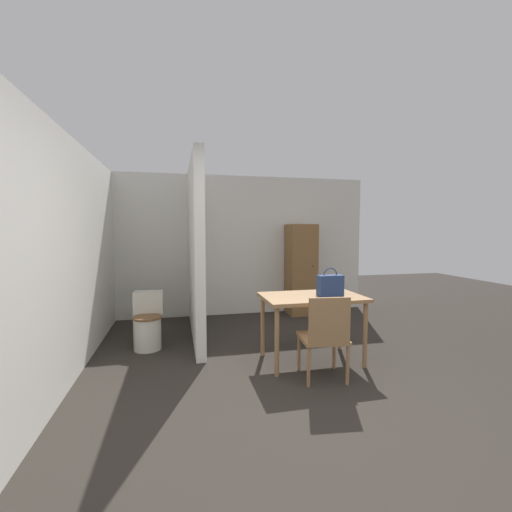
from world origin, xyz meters
TOP-DOWN VIEW (x-y plane):
  - ground_plane at (0.00, 0.00)m, footprint 16.00×16.00m
  - wall_back at (0.00, 3.84)m, footprint 5.03×0.12m
  - wall_left at (-2.08, 1.89)m, footprint 0.12×4.78m
  - partition_wall at (-0.73, 2.68)m, footprint 0.12×2.20m
  - dining_table at (0.54, 1.35)m, footprint 1.15×0.73m
  - wooden_chair at (0.47, 0.84)m, footprint 0.51×0.51m
  - toilet at (-1.37, 2.27)m, footprint 0.38×0.52m
  - handbag at (0.73, 1.29)m, footprint 0.29×0.13m
  - wooden_cabinet at (1.21, 3.53)m, footprint 0.49×0.49m

SIDE VIEW (x-z plane):
  - ground_plane at x=0.00m, z-range 0.00..0.00m
  - toilet at x=-1.37m, z-range -0.04..0.67m
  - wooden_chair at x=0.47m, z-range 0.03..0.92m
  - dining_table at x=0.54m, z-range 0.30..1.08m
  - wooden_cabinet at x=1.21m, z-range 0.00..1.64m
  - handbag at x=0.73m, z-range 0.74..1.07m
  - wall_back at x=0.00m, z-range 0.00..2.50m
  - wall_left at x=-2.08m, z-range 0.00..2.50m
  - partition_wall at x=-0.73m, z-range 0.00..2.50m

